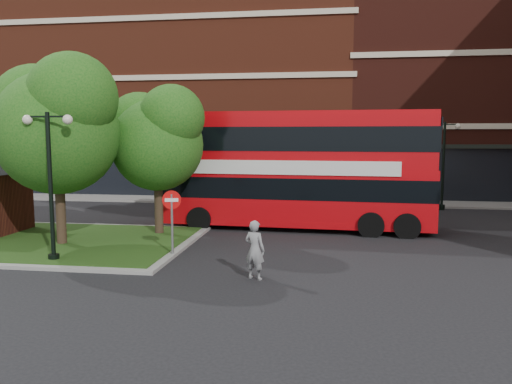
% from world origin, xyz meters
% --- Properties ---
extents(ground, '(120.00, 120.00, 0.00)m').
position_xyz_m(ground, '(0.00, 0.00, 0.00)').
color(ground, black).
rests_on(ground, ground).
extents(pavement_far, '(44.00, 3.00, 0.12)m').
position_xyz_m(pavement_far, '(0.00, 16.50, 0.06)').
color(pavement_far, slate).
rests_on(pavement_far, ground).
extents(terrace_far_left, '(26.00, 12.00, 14.00)m').
position_xyz_m(terrace_far_left, '(-8.00, 24.00, 7.00)').
color(terrace_far_left, maroon).
rests_on(terrace_far_left, ground).
extents(terrace_far_right, '(18.00, 12.00, 16.00)m').
position_xyz_m(terrace_far_right, '(14.00, 24.00, 8.00)').
color(terrace_far_right, '#471911').
rests_on(terrace_far_right, ground).
extents(traffic_island, '(12.60, 7.60, 0.15)m').
position_xyz_m(traffic_island, '(-8.00, 3.00, 0.07)').
color(traffic_island, gray).
rests_on(traffic_island, ground).
extents(tree_island_west, '(5.40, 4.71, 7.21)m').
position_xyz_m(tree_island_west, '(-6.60, 2.58, 4.79)').
color(tree_island_west, '#2D2116').
rests_on(tree_island_west, ground).
extents(tree_island_east, '(4.46, 3.90, 6.29)m').
position_xyz_m(tree_island_east, '(-3.58, 5.06, 4.24)').
color(tree_island_east, '#2D2116').
rests_on(tree_island_east, ground).
extents(lamp_island, '(1.72, 0.36, 5.00)m').
position_xyz_m(lamp_island, '(-5.50, 0.20, 2.83)').
color(lamp_island, black).
rests_on(lamp_island, ground).
extents(lamp_far_left, '(1.72, 0.36, 5.00)m').
position_xyz_m(lamp_far_left, '(2.00, 14.50, 2.83)').
color(lamp_far_left, black).
rests_on(lamp_far_left, ground).
extents(lamp_far_right, '(1.72, 0.36, 5.00)m').
position_xyz_m(lamp_far_right, '(10.00, 14.50, 2.83)').
color(lamp_far_right, black).
rests_on(lamp_far_right, ground).
extents(bus, '(12.28, 3.46, 4.64)m').
position_xyz_m(bus, '(2.04, 7.67, 3.04)').
color(bus, '#B9070D').
rests_on(bus, ground).
extents(woman, '(0.76, 0.63, 1.77)m').
position_xyz_m(woman, '(1.43, -0.70, 0.88)').
color(woman, gray).
rests_on(woman, ground).
extents(car_silver, '(4.14, 2.07, 1.36)m').
position_xyz_m(car_silver, '(-3.81, 16.00, 0.68)').
color(car_silver, '#BABDC2').
rests_on(car_silver, ground).
extents(car_white, '(3.83, 1.78, 1.22)m').
position_xyz_m(car_white, '(3.10, 16.00, 0.61)').
color(car_white, silver).
rests_on(car_white, ground).
extents(no_entry_sign, '(0.64, 0.21, 2.35)m').
position_xyz_m(no_entry_sign, '(-1.80, 1.50, 1.68)').
color(no_entry_sign, slate).
rests_on(no_entry_sign, ground).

